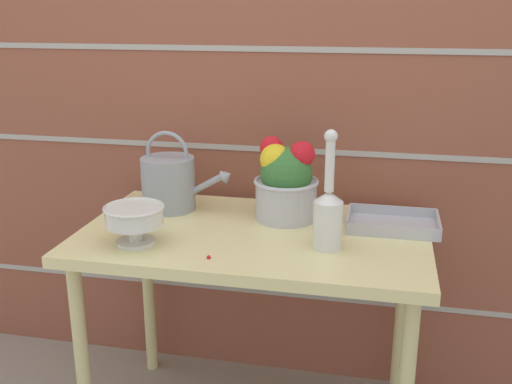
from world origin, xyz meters
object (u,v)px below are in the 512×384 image
Objects in this scene: wire_tray at (393,224)px; flower_planter at (286,182)px; crystal_pedestal_bowl at (134,218)px; glass_decanter at (328,213)px; watering_can at (169,182)px.

flower_planter is at bearing 178.40° from wire_tray.
crystal_pedestal_bowl is at bearing -141.68° from flower_planter.
glass_decanter is (0.16, -0.23, -0.02)m from flower_planter.
glass_decanter is 1.22× the size of wire_tray.
glass_decanter is (0.58, -0.24, 0.01)m from watering_can.
wire_tray is at bearing 48.86° from glass_decanter.
flower_planter reaches higher than crystal_pedestal_bowl.
wire_tray is at bearing -1.60° from flower_planter.
crystal_pedestal_bowl is 0.66× the size of flower_planter.
wire_tray is (0.35, -0.01, -0.12)m from flower_planter.
glass_decanter reaches higher than wire_tray.
watering_can is 0.77m from wire_tray.
crystal_pedestal_bowl is (0.01, -0.33, -0.02)m from watering_can.
wire_tray is (0.77, -0.02, -0.09)m from watering_can.
crystal_pedestal_bowl is 0.51× the size of glass_decanter.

